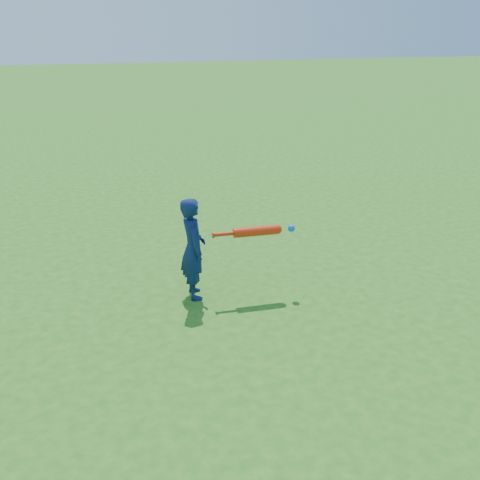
{
  "coord_description": "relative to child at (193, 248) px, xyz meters",
  "views": [
    {
      "loc": [
        -1.82,
        -4.86,
        2.68
      ],
      "look_at": [
        -0.19,
        0.1,
        0.59
      ],
      "focal_mm": 40.0,
      "sensor_mm": 36.0,
      "label": 1
    }
  ],
  "objects": [
    {
      "name": "child",
      "position": [
        0.0,
        0.0,
        0.0
      ],
      "size": [
        0.28,
        0.41,
        1.09
      ],
      "primitive_type": "imported",
      "rotation": [
        0.0,
        0.0,
        1.53
      ],
      "color": "#0F1E4A",
      "rests_on": "ground"
    },
    {
      "name": "bat_swing",
      "position": [
        0.69,
        -0.11,
        0.15
      ],
      "size": [
        0.89,
        0.14,
        0.1
      ],
      "rotation": [
        0.0,
        0.0,
        -0.08
      ],
      "color": "red",
      "rests_on": "ground"
    },
    {
      "name": "ground",
      "position": [
        0.69,
        -0.14,
        -0.54
      ],
      "size": [
        80.0,
        80.0,
        0.0
      ],
      "primitive_type": "plane",
      "color": "#246117",
      "rests_on": "ground"
    }
  ]
}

